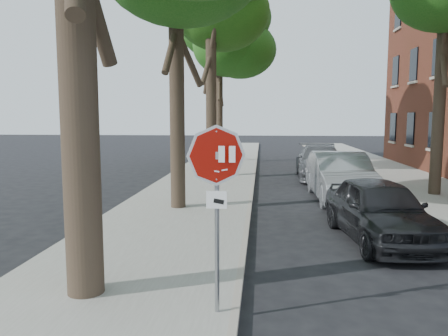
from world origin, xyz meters
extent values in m
plane|color=black|center=(0.00, 0.00, 0.00)|extent=(120.00, 120.00, 0.00)
cube|color=gray|center=(-2.50, 12.00, 0.06)|extent=(4.00, 55.00, 0.12)
cube|color=gray|center=(6.00, 12.00, 0.06)|extent=(4.00, 55.00, 0.12)
cube|color=#9E9384|center=(-0.45, 12.00, 0.07)|extent=(0.12, 55.00, 0.13)
cube|color=#9E9384|center=(3.95, 12.00, 0.07)|extent=(0.12, 55.00, 0.13)
cylinder|color=gray|center=(-0.70, 0.00, 1.42)|extent=(0.06, 0.06, 2.60)
cube|color=#99999E|center=(-0.70, -0.03, 2.32)|extent=(0.05, 0.06, 0.10)
cylinder|color=#99999E|center=(-0.70, -0.03, 2.32)|extent=(0.76, 0.32, 0.82)
cylinder|color=white|center=(-0.70, -0.05, 2.32)|extent=(0.76, 0.32, 0.82)
cylinder|color=#B81007|center=(-0.70, -0.05, 2.32)|extent=(0.68, 0.29, 0.74)
cube|color=white|center=(-0.91, -0.06, 2.34)|extent=(0.08, 0.00, 0.22)
cube|color=white|center=(-0.77, -0.06, 2.34)|extent=(0.08, 0.00, 0.22)
cube|color=white|center=(-0.63, -0.06, 2.34)|extent=(0.08, 0.00, 0.22)
cube|color=white|center=(-0.49, -0.06, 2.34)|extent=(0.08, 0.00, 0.22)
cube|color=silver|center=(-0.81, -0.07, 2.13)|extent=(0.08, 0.00, 0.03)
cube|color=silver|center=(-0.70, -0.07, 2.11)|extent=(0.08, 0.00, 0.03)
cube|color=silver|center=(-0.59, -0.07, 2.13)|extent=(0.08, 0.00, 0.03)
cube|color=white|center=(-0.70, -0.04, 1.72)|extent=(0.28, 0.02, 0.24)
cube|color=black|center=(-0.67, -0.05, 1.70)|extent=(0.15, 0.00, 0.08)
cylinder|color=black|center=(-2.60, 7.00, 4.87)|extent=(0.44, 0.44, 9.50)
cylinder|color=black|center=(-2.40, 14.00, 5.12)|extent=(0.48, 0.48, 10.00)
ellipsoid|color=#0C410C|center=(-2.40, 14.00, 7.92)|extent=(4.62, 4.62, 3.70)
ellipsoid|color=#0C410C|center=(-3.24, 14.84, 7.50)|extent=(4.20, 4.20, 3.36)
cylinder|color=black|center=(-2.70, 21.00, 4.62)|extent=(0.40, 0.40, 9.00)
ellipsoid|color=#145413|center=(-2.70, 21.00, 7.14)|extent=(4.16, 4.16, 3.33)
ellipsoid|color=#145413|center=(-1.76, 20.43, 8.09)|extent=(3.40, 3.40, 2.72)
ellipsoid|color=#145413|center=(-3.46, 21.76, 6.76)|extent=(3.78, 3.78, 3.02)
cylinder|color=black|center=(6.00, 10.00, 4.62)|extent=(0.40, 0.40, 9.00)
ellipsoid|color=#145413|center=(5.24, 10.76, 6.76)|extent=(3.78, 3.78, 3.02)
imported|color=black|center=(2.60, 4.23, 0.72)|extent=(2.16, 4.39, 1.44)
imported|color=gray|center=(2.56, 9.12, 0.81)|extent=(1.85, 4.99, 1.63)
imported|color=#525358|center=(2.60, 14.50, 0.76)|extent=(2.33, 5.30, 1.52)
camera|label=1|loc=(-0.10, -5.80, 2.84)|focal=35.00mm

